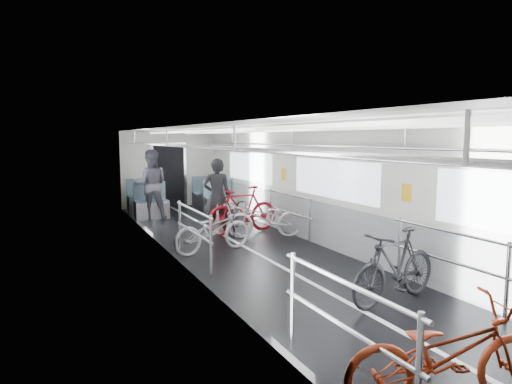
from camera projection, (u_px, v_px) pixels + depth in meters
car_shell at (229, 188)px, 9.87m from camera, size 3.02×14.01×2.41m
bike_left_near at (446, 354)px, 3.70m from camera, size 1.83×1.06×0.91m
bike_left_far at (213, 230)px, 8.78m from camera, size 1.74×0.90×0.87m
bike_right_near at (395, 266)px, 6.06m from camera, size 1.72×0.78×1.00m
bike_right_mid at (265, 218)px, 10.05m from camera, size 1.76×1.02×0.87m
bike_right_far at (243, 210)px, 10.50m from camera, size 1.86×0.74×1.09m
bike_aisle at (233, 216)px, 10.47m from camera, size 1.03×1.65×0.82m
person_standing at (217, 197)px, 10.36m from camera, size 0.74×0.61×1.74m
person_seated at (151, 184)px, 12.32m from camera, size 1.05×0.89×1.89m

